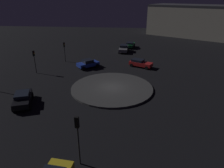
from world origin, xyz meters
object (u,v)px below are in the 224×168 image
at_px(car_grey, 124,48).
at_px(traffic_light_northwest, 64,48).
at_px(car_blue, 88,63).
at_px(traffic_light_south, 78,131).
at_px(store_building, 209,22).
at_px(traffic_light_west_near, 34,57).
at_px(car_black, 23,98).
at_px(car_green, 130,45).
at_px(car_red, 140,63).

bearing_deg(car_grey, traffic_light_northwest, -49.21).
bearing_deg(traffic_light_northwest, car_blue, 17.35).
xyz_separation_m(traffic_light_south, store_building, (27.05, 55.17, 1.62)).
xyz_separation_m(traffic_light_west_near, store_building, (39.27, 36.02, 1.94)).
height_order(car_black, car_green, car_black).
height_order(traffic_light_west_near, traffic_light_south, traffic_light_south).
bearing_deg(store_building, traffic_light_south, 93.41).
bearing_deg(traffic_light_south, store_building, -21.50).
xyz_separation_m(car_red, traffic_light_west_near, (-17.61, -5.03, 2.06)).
distance_m(car_black, traffic_light_northwest, 17.42).
relative_size(car_red, traffic_light_northwest, 1.16).
height_order(car_black, store_building, store_building).
distance_m(car_grey, car_green, 4.41).
distance_m(car_grey, traffic_light_northwest, 14.35).
relative_size(car_black, car_red, 1.06).
distance_m(car_black, traffic_light_west_near, 11.07).
bearing_deg(car_red, store_building, 81.44).
xyz_separation_m(car_green, store_building, (23.71, 16.27, 3.94)).
bearing_deg(traffic_light_northwest, traffic_light_south, -21.83).
relative_size(car_blue, traffic_light_northwest, 1.08).
bearing_deg(traffic_light_west_near, car_grey, 68.17).
xyz_separation_m(car_blue, store_building, (31.14, 32.32, 3.94)).
xyz_separation_m(car_grey, car_black, (-11.05, -26.04, -0.03)).
height_order(car_blue, car_green, car_blue).
bearing_deg(car_grey, traffic_light_south, -0.25).
relative_size(car_grey, traffic_light_west_near, 1.14).
distance_m(traffic_light_west_near, traffic_light_south, 22.71).
height_order(traffic_light_west_near, store_building, store_building).
distance_m(car_blue, store_building, 45.05).
bearing_deg(car_black, traffic_light_west_near, -4.01).
bearing_deg(store_building, car_green, 63.99).
xyz_separation_m(car_grey, traffic_light_west_near, (-14.12, -15.59, 1.96)).
xyz_separation_m(car_green, traffic_light_south, (-3.34, -38.90, 2.32)).
bearing_deg(car_grey, car_blue, -23.87).
xyz_separation_m(car_black, traffic_light_northwest, (-0.17, 17.31, 1.96)).
bearing_deg(traffic_light_northwest, car_green, 94.02).
distance_m(car_red, store_building, 38.01).
relative_size(car_green, traffic_light_west_near, 1.04).
relative_size(car_red, car_green, 1.10).
bearing_deg(car_grey, store_building, 131.99).
relative_size(car_grey, traffic_light_northwest, 1.15).
xyz_separation_m(car_black, traffic_light_west_near, (-3.07, 10.45, 1.99)).
xyz_separation_m(car_red, traffic_light_northwest, (-14.71, 1.82, 2.03)).
relative_size(car_blue, car_red, 0.93).
height_order(car_red, traffic_light_west_near, traffic_light_west_near).
height_order(car_grey, car_blue, car_grey).
bearing_deg(car_green, car_black, 166.68).
bearing_deg(traffic_light_south, car_green, -0.29).
bearing_deg(car_red, traffic_light_south, -76.21).
height_order(car_red, car_green, car_green).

